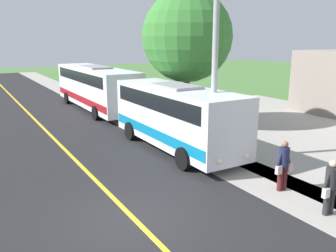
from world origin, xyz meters
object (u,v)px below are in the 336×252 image
object	(u,v)px
transit_bus_rear	(96,86)
pedestrian_waiting	(283,164)
pedestrian_with_bags	(331,186)
street_light_pole	(212,61)
tree_curbside	(187,37)
shuttle_bus_front	(176,114)

from	to	relation	value
transit_bus_rear	pedestrian_waiting	size ratio (longest dim) A/B	6.41
transit_bus_rear	pedestrian_with_bags	xyz separation A→B (m)	(-0.42, 18.53, -0.83)
street_light_pole	tree_curbside	xyz separation A→B (m)	(-2.53, -5.61, 0.96)
transit_bus_rear	street_light_pole	distance (m)	13.23
street_light_pole	tree_curbside	world-z (taller)	tree_curbside
transit_bus_rear	pedestrian_waiting	bearing A→B (deg)	91.95
shuttle_bus_front	pedestrian_waiting	xyz separation A→B (m)	(-0.64, 5.71, -0.71)
tree_curbside	street_light_pole	bearing A→B (deg)	65.72
pedestrian_with_bags	street_light_pole	bearing A→B (deg)	-89.09
shuttle_bus_front	street_light_pole	world-z (taller)	street_light_pole
street_light_pole	tree_curbside	size ratio (longest dim) A/B	0.97
pedestrian_waiting	street_light_pole	distance (m)	4.86
pedestrian_with_bags	tree_curbside	size ratio (longest dim) A/B	0.22
pedestrian_with_bags	pedestrian_waiting	size ratio (longest dim) A/B	0.96
pedestrian_waiting	tree_curbside	size ratio (longest dim) A/B	0.23
shuttle_bus_front	street_light_pole	bearing A→B (deg)	101.15
shuttle_bus_front	transit_bus_rear	xyz separation A→B (m)	(-0.07, -10.96, 0.07)
pedestrian_waiting	street_light_pole	world-z (taller)	street_light_pole
pedestrian_waiting	tree_curbside	xyz separation A→B (m)	(-2.30, -9.28, 4.14)
shuttle_bus_front	transit_bus_rear	size ratio (longest dim) A/B	0.73
pedestrian_waiting	pedestrian_with_bags	bearing A→B (deg)	85.45
tree_curbside	transit_bus_rear	bearing A→B (deg)	-68.82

